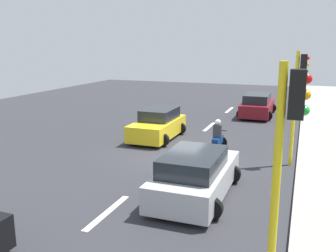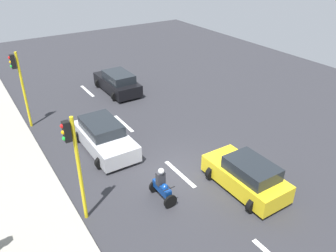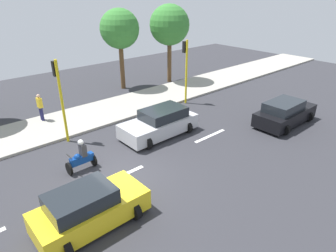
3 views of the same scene
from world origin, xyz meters
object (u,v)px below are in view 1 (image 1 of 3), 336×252
car_yellow_cab (158,125)px  car_maroon (257,105)px  traffic_light_corner (298,92)px  car_silver (196,175)px  motorcycle (218,139)px  traffic_light_midblock (284,161)px

car_yellow_cab → car_maroon: same height
car_maroon → car_yellow_cab: bearing=-116.6°
traffic_light_corner → car_silver: bearing=-122.9°
car_silver → car_yellow_cab: bearing=121.0°
motorcycle → car_yellow_cab: bearing=157.6°
car_maroon → motorcycle: bearing=-93.4°
car_maroon → traffic_light_midblock: 19.45m
traffic_light_corner → car_yellow_cab: bearing=162.3°
car_maroon → traffic_light_midblock: (2.66, -19.13, 2.22)m
car_silver → traffic_light_corner: bearing=57.1°
car_maroon → motorcycle: (-0.56, -9.40, -0.07)m
motorcycle → traffic_light_corner: (3.22, -0.70, 2.29)m
car_silver → car_maroon: bearing=89.5°
car_maroon → motorcycle: 9.41m
motorcycle → traffic_light_corner: 4.01m
traffic_light_corner → traffic_light_midblock: 9.03m
car_yellow_cab → traffic_light_midblock: bearing=-59.2°
traffic_light_corner → traffic_light_midblock: (0.00, -9.03, 0.00)m
car_yellow_cab → car_maroon: (4.00, 7.98, 0.00)m
car_silver → car_maroon: size_ratio=0.97×
car_yellow_cab → car_maroon: size_ratio=0.86×
motorcycle → traffic_light_midblock: size_ratio=0.34×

